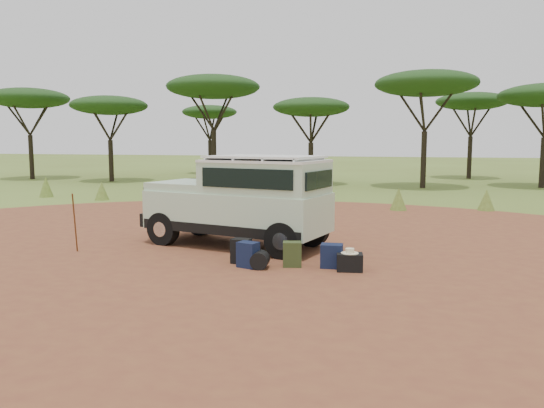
% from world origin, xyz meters
% --- Properties ---
extents(ground, '(140.00, 140.00, 0.00)m').
position_xyz_m(ground, '(0.00, 0.00, 0.00)').
color(ground, '#576724').
rests_on(ground, ground).
extents(dirt_clearing, '(23.00, 23.00, 0.01)m').
position_xyz_m(dirt_clearing, '(0.00, 0.00, 0.00)').
color(dirt_clearing, brown).
rests_on(dirt_clearing, ground).
extents(grass_fringe, '(36.60, 1.60, 0.90)m').
position_xyz_m(grass_fringe, '(0.12, 8.67, 0.40)').
color(grass_fringe, '#576724').
rests_on(grass_fringe, ground).
extents(acacia_treeline, '(46.70, 13.20, 6.26)m').
position_xyz_m(acacia_treeline, '(0.75, 19.81, 4.87)').
color(acacia_treeline, black).
rests_on(acacia_treeline, ground).
extents(safari_vehicle, '(4.63, 2.67, 2.13)m').
position_xyz_m(safari_vehicle, '(-0.38, 0.90, 1.03)').
color(safari_vehicle, '#B3D0B1').
rests_on(safari_vehicle, ground).
extents(walking_staff, '(0.14, 0.27, 1.33)m').
position_xyz_m(walking_staff, '(-3.71, -0.73, 0.67)').
color(walking_staff, brown).
rests_on(walking_staff, ground).
extents(backpack_black, '(0.40, 0.32, 0.51)m').
position_xyz_m(backpack_black, '(0.14, -0.78, 0.25)').
color(backpack_black, black).
rests_on(backpack_black, ground).
extents(backpack_navy, '(0.45, 0.38, 0.51)m').
position_xyz_m(backpack_navy, '(0.38, -1.07, 0.25)').
color(backpack_navy, '#121E3B').
rests_on(backpack_navy, ground).
extents(backpack_olive, '(0.41, 0.34, 0.50)m').
position_xyz_m(backpack_olive, '(1.20, -0.79, 0.25)').
color(backpack_olive, '#34411E').
rests_on(backpack_olive, ground).
extents(duffel_navy, '(0.43, 0.34, 0.47)m').
position_xyz_m(duffel_navy, '(1.96, -0.67, 0.23)').
color(duffel_navy, '#121E3B').
rests_on(duffel_navy, ground).
extents(hard_case, '(0.53, 0.41, 0.34)m').
position_xyz_m(hard_case, '(2.33, -0.85, 0.17)').
color(hard_case, black).
rests_on(hard_case, ground).
extents(stuff_sack, '(0.38, 0.38, 0.34)m').
position_xyz_m(stuff_sack, '(0.63, -1.11, 0.17)').
color(stuff_sack, black).
rests_on(stuff_sack, ground).
extents(safari_hat, '(0.33, 0.33, 0.10)m').
position_xyz_m(safari_hat, '(2.33, -0.85, 0.38)').
color(safari_hat, beige).
rests_on(safari_hat, hard_case).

